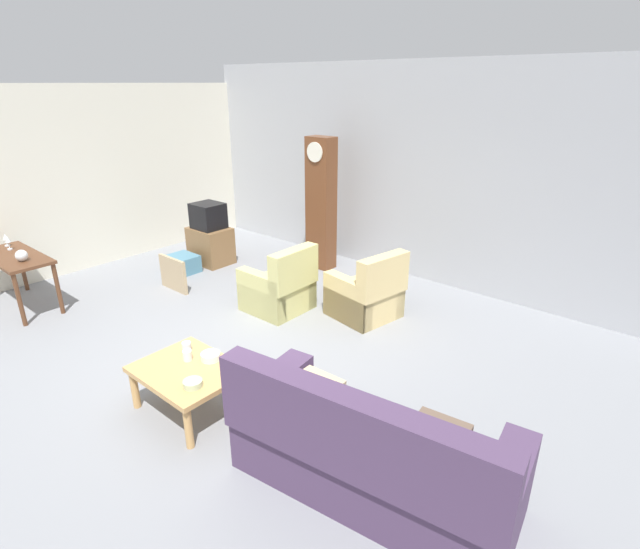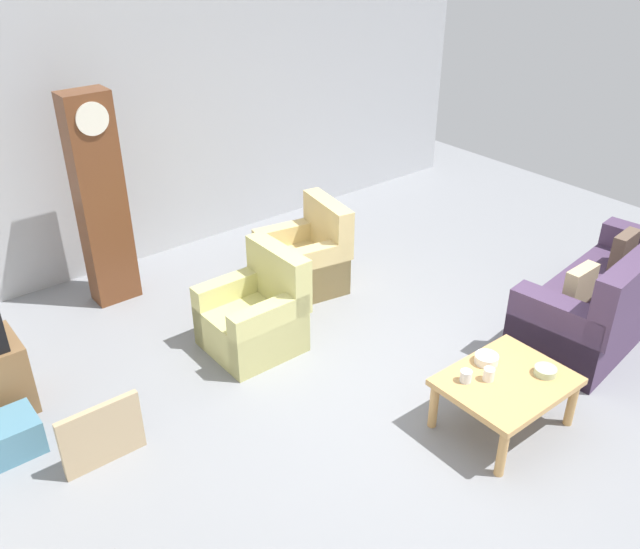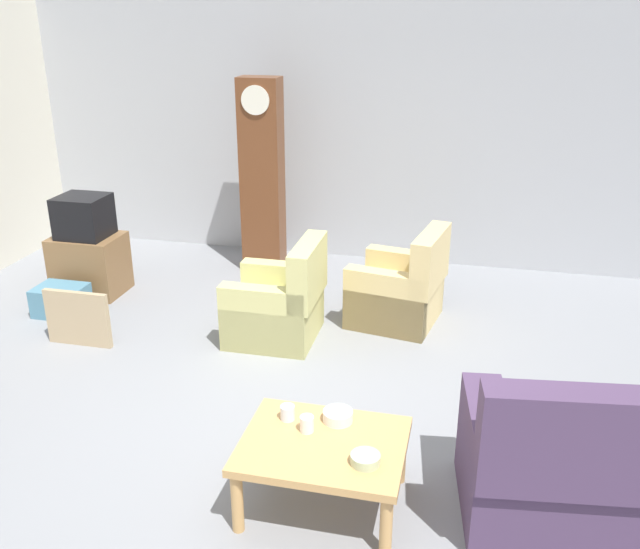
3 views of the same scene
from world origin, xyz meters
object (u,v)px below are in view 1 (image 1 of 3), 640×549
(grandfather_clock, at_px, (321,204))
(glass_dome_cloche, at_px, (22,255))
(armchair_olive_far, at_px, (367,295))
(bowl_shallow_green, at_px, (193,383))
(tv_crt, at_px, (208,216))
(cup_white_porcelain, at_px, (187,355))
(tv_stand_cabinet, at_px, (211,245))
(wine_glass_mid, at_px, (8,241))
(framed_picture_leaning, at_px, (173,274))
(armchair_olive_near, at_px, (280,289))
(storage_box_blue, at_px, (184,263))
(coffee_table_wood, at_px, (188,374))
(bowl_white_stacked, at_px, (211,356))
(couch_floral, at_px, (369,456))
(console_table_dark, at_px, (16,263))
(wine_glass_tall, at_px, (6,238))
(cup_blue_rimmed, at_px, (187,347))

(grandfather_clock, distance_m, glass_dome_cloche, 4.25)
(armchair_olive_far, height_order, bowl_shallow_green, armchair_olive_far)
(tv_crt, height_order, cup_white_porcelain, tv_crt)
(tv_stand_cabinet, distance_m, wine_glass_mid, 2.90)
(framed_picture_leaning, bearing_deg, armchair_olive_near, 17.92)
(grandfather_clock, xyz_separation_m, storage_box_blue, (-1.55, -1.63, -0.93))
(coffee_table_wood, bearing_deg, glass_dome_cloche, -177.60)
(bowl_white_stacked, bearing_deg, grandfather_clock, 114.38)
(tv_stand_cabinet, bearing_deg, coffee_table_wood, -40.53)
(bowl_white_stacked, bearing_deg, cup_white_porcelain, -136.94)
(couch_floral, height_order, armchair_olive_far, couch_floral)
(tv_crt, relative_size, glass_dome_cloche, 3.22)
(coffee_table_wood, height_order, grandfather_clock, grandfather_clock)
(coffee_table_wood, bearing_deg, armchair_olive_near, 113.04)
(coffee_table_wood, relative_size, bowl_shallow_green, 5.72)
(framed_picture_leaning, xyz_separation_m, cup_white_porcelain, (2.44, -1.45, 0.24))
(bowl_shallow_green, bearing_deg, tv_stand_cabinet, 140.41)
(console_table_dark, bearing_deg, grandfather_clock, 61.28)
(coffee_table_wood, xyz_separation_m, cup_white_porcelain, (-0.12, 0.09, 0.11))
(couch_floral, height_order, wine_glass_mid, couch_floral)
(storage_box_blue, distance_m, bowl_shallow_green, 4.04)
(cup_white_porcelain, bearing_deg, storage_box_blue, 146.13)
(armchair_olive_far, distance_m, tv_stand_cabinet, 3.22)
(armchair_olive_near, bearing_deg, tv_crt, 165.75)
(wine_glass_tall, bearing_deg, console_table_dark, -9.98)
(armchair_olive_far, distance_m, cup_blue_rimmed, 2.52)
(couch_floral, distance_m, glass_dome_cloche, 5.21)
(armchair_olive_far, distance_m, wine_glass_tall, 5.08)
(armchair_olive_far, relative_size, tv_crt, 1.92)
(armchair_olive_far, height_order, storage_box_blue, armchair_olive_far)
(tv_stand_cabinet, relative_size, wine_glass_mid, 3.43)
(framed_picture_leaning, relative_size, bowl_shallow_green, 3.57)
(cup_white_porcelain, bearing_deg, coffee_table_wood, -35.82)
(grandfather_clock, bearing_deg, armchair_olive_far, -32.10)
(cup_blue_rimmed, distance_m, bowl_white_stacked, 0.31)
(tv_crt, distance_m, cup_blue_rimmed, 3.76)
(armchair_olive_near, distance_m, wine_glass_tall, 3.92)
(armchair_olive_near, xyz_separation_m, tv_crt, (-2.21, 0.56, 0.52))
(armchair_olive_near, bearing_deg, wine_glass_tall, -146.77)
(bowl_shallow_green, height_order, wine_glass_mid, wine_glass_mid)
(coffee_table_wood, relative_size, cup_blue_rimmed, 10.39)
(armchair_olive_far, xyz_separation_m, tv_stand_cabinet, (-3.22, -0.02, 0.00))
(grandfather_clock, distance_m, cup_white_porcelain, 3.94)
(glass_dome_cloche, height_order, bowl_white_stacked, glass_dome_cloche)
(console_table_dark, bearing_deg, coffee_table_wood, 1.99)
(tv_crt, height_order, cup_blue_rimmed, tv_crt)
(tv_stand_cabinet, bearing_deg, wine_glass_mid, -107.13)
(storage_box_blue, distance_m, wine_glass_mid, 2.43)
(tv_stand_cabinet, distance_m, bowl_shallow_green, 4.37)
(framed_picture_leaning, distance_m, bowl_shallow_green, 3.30)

